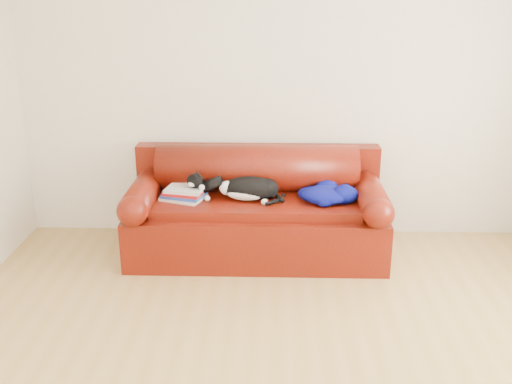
# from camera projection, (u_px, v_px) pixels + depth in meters

# --- Properties ---
(ground) EXTENTS (4.50, 4.50, 0.00)m
(ground) POSITION_uv_depth(u_px,v_px,m) (277.00, 357.00, 3.68)
(ground) COLOR olive
(ground) RESTS_ON ground
(room_shell) EXTENTS (4.52, 4.02, 2.61)m
(room_shell) POSITION_uv_depth(u_px,v_px,m) (304.00, 85.00, 3.14)
(room_shell) COLOR beige
(room_shell) RESTS_ON ground
(sofa_base) EXTENTS (2.10, 0.90, 0.50)m
(sofa_base) POSITION_uv_depth(u_px,v_px,m) (257.00, 227.00, 5.02)
(sofa_base) COLOR #360206
(sofa_base) RESTS_ON ground
(sofa_back) EXTENTS (2.10, 1.01, 0.88)m
(sofa_back) POSITION_uv_depth(u_px,v_px,m) (257.00, 184.00, 5.14)
(sofa_back) COLOR #360206
(sofa_back) RESTS_ON ground
(book_stack) EXTENTS (0.39, 0.35, 0.10)m
(book_stack) POSITION_uv_depth(u_px,v_px,m) (184.00, 193.00, 4.89)
(book_stack) COLOR beige
(book_stack) RESTS_ON sofa_base
(cat) EXTENTS (0.65, 0.29, 0.24)m
(cat) POSITION_uv_depth(u_px,v_px,m) (249.00, 189.00, 4.86)
(cat) COLOR black
(cat) RESTS_ON sofa_base
(blanket) EXTENTS (0.52, 0.42, 0.15)m
(blanket) POSITION_uv_depth(u_px,v_px,m) (327.00, 193.00, 4.84)
(blanket) COLOR #050243
(blanket) RESTS_ON sofa_base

